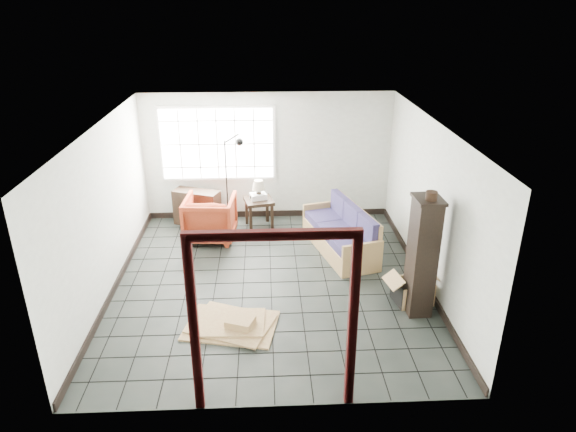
{
  "coord_description": "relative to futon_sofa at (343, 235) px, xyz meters",
  "views": [
    {
      "loc": [
        -0.06,
        -7.27,
        4.33
      ],
      "look_at": [
        0.29,
        0.3,
        1.05
      ],
      "focal_mm": 32.0,
      "sensor_mm": 36.0,
      "label": 1
    }
  ],
  "objects": [
    {
      "name": "floor_lamp",
      "position": [
        -2.02,
        1.3,
        0.68
      ],
      "size": [
        0.58,
        0.38,
        1.86
      ],
      "rotation": [
        0.0,
        0.0,
        0.41
      ],
      "color": "black",
      "rests_on": "ground"
    },
    {
      "name": "pot",
      "position": [
        0.83,
        -2.07,
        1.55
      ],
      "size": [
        0.19,
        0.19,
        0.12
      ],
      "rotation": [
        0.0,
        0.0,
        0.22
      ],
      "color": "black",
      "rests_on": "tall_shelf"
    },
    {
      "name": "ground",
      "position": [
        -1.33,
        -1.1,
        -0.31
      ],
      "size": [
        5.5,
        5.5,
        0.0
      ],
      "primitive_type": "plane",
      "color": "black",
      "rests_on": "ground"
    },
    {
      "name": "tall_shelf",
      "position": [
        0.82,
        -2.0,
        0.6
      ],
      "size": [
        0.39,
        0.5,
        1.8
      ],
      "rotation": [
        0.0,
        0.0,
        0.03
      ],
      "color": "black",
      "rests_on": "ground"
    },
    {
      "name": "cardboard_pile",
      "position": [
        -1.89,
        -2.3,
        -0.26
      ],
      "size": [
        1.41,
        1.18,
        0.18
      ],
      "rotation": [
        0.0,
        0.0,
        -0.25
      ],
      "color": "#986949",
      "rests_on": "ground"
    },
    {
      "name": "room_shell",
      "position": [
        -1.33,
        -1.07,
        1.37
      ],
      "size": [
        5.02,
        5.52,
        2.61
      ],
      "color": "#B9BEB7",
      "rests_on": "ground"
    },
    {
      "name": "side_table",
      "position": [
        -1.53,
        1.1,
        0.18
      ],
      "size": [
        0.64,
        0.64,
        0.59
      ],
      "rotation": [
        0.0,
        0.0,
        0.22
      ],
      "color": "black",
      "rests_on": "ground"
    },
    {
      "name": "futon_sofa",
      "position": [
        0.0,
        0.0,
        0.0
      ],
      "size": [
        1.22,
        2.06,
        0.86
      ],
      "rotation": [
        0.0,
        0.0,
        0.27
      ],
      "color": "olive",
      "rests_on": "ground"
    },
    {
      "name": "console_shelf",
      "position": [
        -2.78,
        1.3,
        0.05
      ],
      "size": [
        0.99,
        0.67,
        0.72
      ],
      "rotation": [
        0.0,
        0.0,
        -0.36
      ],
      "color": "black",
      "rests_on": "ground"
    },
    {
      "name": "window_panel",
      "position": [
        -2.33,
        1.6,
        1.29
      ],
      "size": [
        2.32,
        0.08,
        1.52
      ],
      "color": "silver",
      "rests_on": "ground"
    },
    {
      "name": "table_lamp",
      "position": [
        -1.52,
        1.13,
        0.55
      ],
      "size": [
        0.31,
        0.31,
        0.39
      ],
      "rotation": [
        0.0,
        0.0,
        -0.27
      ],
      "color": "black",
      "rests_on": "side_table"
    },
    {
      "name": "projector",
      "position": [
        -1.54,
        1.13,
        0.34
      ],
      "size": [
        0.36,
        0.32,
        0.11
      ],
      "rotation": [
        0.0,
        0.0,
        0.28
      ],
      "color": "silver",
      "rests_on": "side_table"
    },
    {
      "name": "doorway_trim",
      "position": [
        -1.33,
        -3.8,
        1.07
      ],
      "size": [
        1.8,
        0.08,
        2.2
      ],
      "color": "#3D0D0E",
      "rests_on": "ground"
    },
    {
      "name": "open_box",
      "position": [
        0.82,
        -1.76,
        -0.13
      ],
      "size": [
        0.93,
        0.57,
        0.49
      ],
      "rotation": [
        0.0,
        0.0,
        0.19
      ],
      "color": "#986949",
      "rests_on": "ground"
    },
    {
      "name": "armchair",
      "position": [
        -2.45,
        0.6,
        0.16
      ],
      "size": [
        0.99,
        0.93,
        0.94
      ],
      "primitive_type": "imported",
      "rotation": [
        0.0,
        0.0,
        3.06
      ],
      "color": "maroon",
      "rests_on": "ground"
    }
  ]
}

